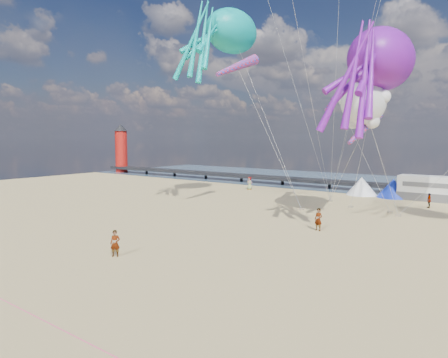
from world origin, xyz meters
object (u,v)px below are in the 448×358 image
lighthouse (121,152)px  sandbag_b (351,207)px  kite_octopus_purple (381,60)px  windsock_left (237,67)px  windsock_mid (337,98)px  beachgoer_5 (318,219)px  sandbag_a (301,209)px  sandbag_e (330,201)px  sandbag_c (398,215)px  tent_blue (393,188)px  tent_white (362,186)px  beachgoer_6 (250,183)px  kite_panda (363,103)px  kite_octopus_teal (232,31)px  sandbag_d (390,212)px  motorhome_0 (428,188)px  beachgoer_3 (429,201)px  standing_person (115,243)px  windsock_right (364,128)px

lighthouse → sandbag_b: bearing=-14.6°
kite_octopus_purple → windsock_left: kite_octopus_purple is taller
kite_octopus_purple → windsock_mid: (-5.48, 4.13, -2.64)m
windsock_mid → beachgoer_5: bearing=-77.4°
sandbag_a → sandbag_b: same height
sandbag_e → sandbag_a: bearing=-93.1°
beachgoer_5 → sandbag_a: beachgoer_5 is taller
beachgoer_5 → sandbag_c: 10.89m
lighthouse → tent_blue: lighthouse is taller
tent_white → sandbag_c: tent_white is taller
beachgoer_6 → kite_panda: bearing=-38.9°
sandbag_b → kite_octopus_teal: (-12.51, -4.83, 19.44)m
sandbag_b → sandbag_d: size_ratio=1.00×
lighthouse → windsock_mid: (54.94, -16.41, 7.27)m
beachgoer_5 → kite_octopus_purple: size_ratio=0.16×
sandbag_a → beachgoer_6: bearing=141.3°
tent_white → sandbag_d: tent_white is taller
tent_blue → windsock_mid: windsock_mid is taller
lighthouse → kite_octopus_teal: (43.71, -19.49, 15.05)m
beachgoer_5 → windsock_mid: 15.25m
tent_white → sandbag_b: 10.95m
beachgoer_6 → kite_octopus_purple: kite_octopus_purple is taller
lighthouse → motorhome_0: bearing=-3.7°
kite_octopus_teal → tent_blue: bearing=63.5°
tent_white → sandbag_a: (-1.50, -15.14, -1.09)m
motorhome_0 → kite_octopus_teal: (-18.29, -15.49, 18.05)m
sandbag_d → beachgoer_3: bearing=65.9°
sandbag_c → windsock_left: windsock_left is taller
sandbag_c → sandbag_e: same height
windsock_mid → tent_blue: bearing=74.1°
motorhome_0 → sandbag_c: bearing=-92.0°
kite_octopus_teal → windsock_left: kite_octopus_teal is taller
sandbag_e → standing_person: bearing=-95.6°
motorhome_0 → beachgoer_6: bearing=-169.4°
sandbag_d → windsock_right: 10.41m
sandbag_b → windsock_right: bearing=-64.3°
tent_white → sandbag_b: bearing=-78.2°
standing_person → windsock_right: windsock_right is taller
beachgoer_3 → sandbag_e: size_ratio=3.26×
motorhome_0 → kite_octopus_teal: kite_octopus_teal is taller
beachgoer_3 → sandbag_e: 10.50m
sandbag_a → windsock_left: 16.12m
beachgoer_5 → tent_white: bearing=109.5°
beachgoer_3 → sandbag_b: 8.55m
sandbag_a → kite_octopus_purple: (7.92, -1.40, 14.30)m
beachgoer_3 → kite_octopus_teal: size_ratio=0.14×
motorhome_0 → sandbag_c: (-0.43, -12.67, -1.39)m
kite_octopus_teal → windsock_left: bearing=-33.4°
standing_person → sandbag_c: 27.27m
sandbag_a → windsock_mid: (2.44, 2.73, 11.66)m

